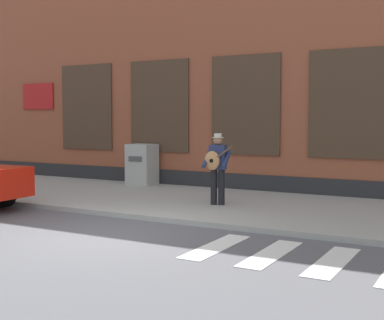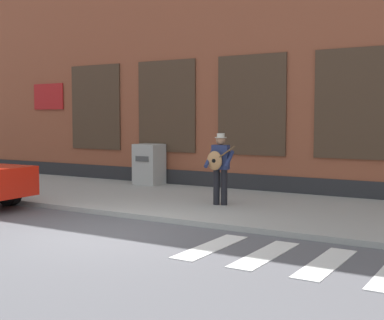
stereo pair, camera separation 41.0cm
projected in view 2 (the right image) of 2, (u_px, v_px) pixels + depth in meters
The scene contains 6 objects.
ground_plane at pixel (105, 235), 9.70m from camera, with size 160.00×160.00×0.00m, color #56565B.
sidewalk at pixel (209, 203), 12.97m from camera, with size 28.00×4.74×0.11m.
building_backdrop at pixel (280, 33), 16.33m from camera, with size 28.00×4.06×9.47m.
crosswalk at pixel (359, 268), 7.52m from camera, with size 5.20×1.90×0.01m.
busker at pixel (220, 164), 12.28m from camera, with size 0.75×0.59×1.66m.
utility_box at pixel (149, 164), 16.21m from camera, with size 0.79×0.72×1.22m.
Camera 2 is at (6.31, -7.35, 2.11)m, focal length 50.00 mm.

